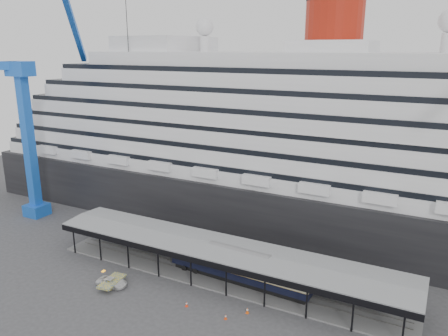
{
  "coord_description": "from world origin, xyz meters",
  "views": [
    {
      "loc": [
        27.7,
        -47.46,
        33.64
      ],
      "look_at": [
        -1.14,
        8.0,
        16.39
      ],
      "focal_mm": 35.0,
      "sensor_mm": 36.0,
      "label": 1
    }
  ],
  "objects": [
    {
      "name": "traffic_cone_left",
      "position": [
        -0.62,
        -3.93,
        0.36
      ],
      "size": [
        0.38,
        0.38,
        0.73
      ],
      "rotation": [
        0.0,
        0.0,
        -0.02
      ],
      "color": "#F7320D",
      "rests_on": "ground"
    },
    {
      "name": "cruise_ship",
      "position": [
        0.05,
        32.0,
        18.35
      ],
      "size": [
        130.0,
        30.0,
        43.9
      ],
      "color": "black",
      "rests_on": "ground"
    },
    {
      "name": "ground",
      "position": [
        0.0,
        0.0,
        0.0
      ],
      "size": [
        200.0,
        200.0,
        0.0
      ],
      "primitive_type": "plane",
      "color": "#3A3A3D",
      "rests_on": "ground"
    },
    {
      "name": "port_truck",
      "position": [
        -13.07,
        -4.54,
        0.63
      ],
      "size": [
        4.8,
        2.68,
        1.27
      ],
      "primitive_type": "imported",
      "rotation": [
        0.0,
        0.0,
        1.7
      ],
      "color": "silver",
      "rests_on": "ground"
    },
    {
      "name": "crane_blue",
      "position": [
        -45.11,
        10.62,
        19.96
      ],
      "size": [
        22.63,
        19.19,
        47.6
      ],
      "color": "blue",
      "rests_on": "ground"
    },
    {
      "name": "platform_canopy",
      "position": [
        0.0,
        5.0,
        2.36
      ],
      "size": [
        56.0,
        9.18,
        5.3
      ],
      "color": "slate",
      "rests_on": "ground"
    },
    {
      "name": "pullman_carriage",
      "position": [
        2.89,
        5.0,
        2.66
      ],
      "size": [
        22.47,
        3.82,
        21.96
      ],
      "rotation": [
        0.0,
        0.0,
        -0.04
      ],
      "color": "black",
      "rests_on": "ground"
    },
    {
      "name": "traffic_cone_mid",
      "position": [
        5.36,
        -4.05,
        0.35
      ],
      "size": [
        0.39,
        0.39,
        0.7
      ],
      "rotation": [
        0.0,
        0.0,
        -0.09
      ],
      "color": "#E13D0C",
      "rests_on": "ground"
    },
    {
      "name": "traffic_cone_right",
      "position": [
        7.28,
        -1.57,
        0.41
      ],
      "size": [
        0.44,
        0.44,
        0.83
      ],
      "rotation": [
        0.0,
        0.0,
        0.03
      ],
      "color": "#E5520C",
      "rests_on": "ground"
    }
  ]
}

